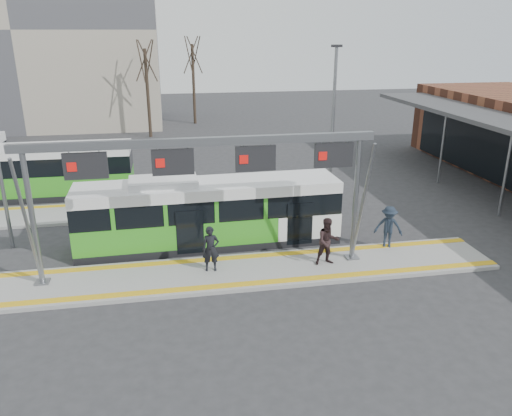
{
  "coord_description": "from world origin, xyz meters",
  "views": [
    {
      "loc": [
        -1.68,
        -17.26,
        8.93
      ],
      "look_at": [
        2.01,
        3.0,
        1.59
      ],
      "focal_mm": 35.0,
      "sensor_mm": 36.0,
      "label": 1
    }
  ],
  "objects_px": {
    "gantry": "(206,166)",
    "passenger_a": "(211,249)",
    "hero_bus": "(208,213)",
    "passenger_b": "(328,241)",
    "passenger_c": "(388,227)"
  },
  "relations": [
    {
      "from": "hero_bus",
      "to": "passenger_b",
      "type": "relative_size",
      "value": 5.91
    },
    {
      "from": "gantry",
      "to": "passenger_a",
      "type": "relative_size",
      "value": 7.26
    },
    {
      "from": "passenger_a",
      "to": "passenger_c",
      "type": "height_order",
      "value": "passenger_c"
    },
    {
      "from": "passenger_a",
      "to": "passenger_b",
      "type": "relative_size",
      "value": 0.93
    },
    {
      "from": "gantry",
      "to": "passenger_c",
      "type": "bearing_deg",
      "value": 6.24
    },
    {
      "from": "passenger_a",
      "to": "passenger_b",
      "type": "bearing_deg",
      "value": -0.26
    },
    {
      "from": "hero_bus",
      "to": "passenger_b",
      "type": "bearing_deg",
      "value": -37.31
    },
    {
      "from": "gantry",
      "to": "passenger_a",
      "type": "distance_m",
      "value": 3.26
    },
    {
      "from": "gantry",
      "to": "passenger_c",
      "type": "distance_m",
      "value": 8.43
    },
    {
      "from": "gantry",
      "to": "hero_bus",
      "type": "distance_m",
      "value": 4.09
    },
    {
      "from": "passenger_b",
      "to": "passenger_a",
      "type": "bearing_deg",
      "value": 173.79
    },
    {
      "from": "hero_bus",
      "to": "passenger_b",
      "type": "distance_m",
      "value": 5.45
    },
    {
      "from": "passenger_b",
      "to": "passenger_c",
      "type": "height_order",
      "value": "passenger_b"
    },
    {
      "from": "passenger_a",
      "to": "passenger_c",
      "type": "distance_m",
      "value": 7.7
    },
    {
      "from": "passenger_a",
      "to": "passenger_b",
      "type": "xyz_separation_m",
      "value": [
        4.59,
        -0.26,
        0.07
      ]
    }
  ]
}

